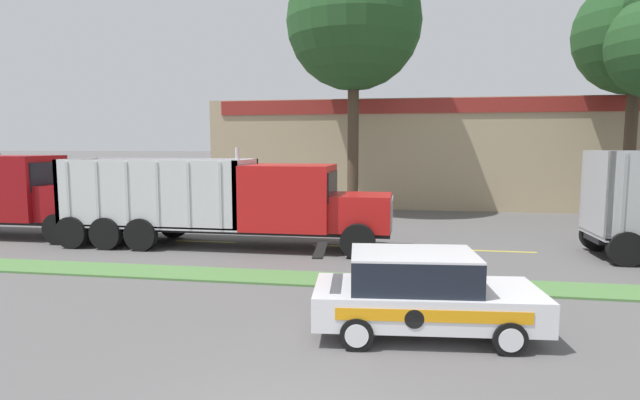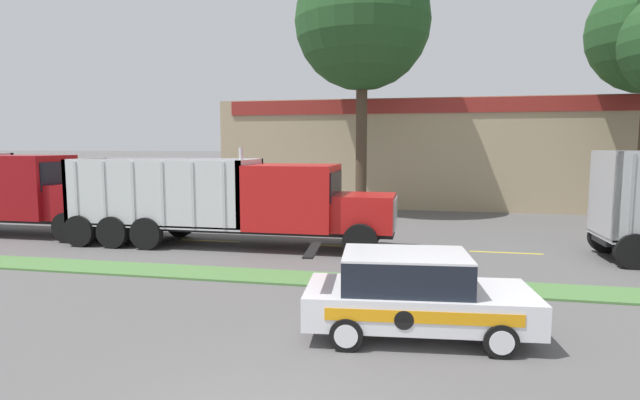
% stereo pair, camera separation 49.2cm
% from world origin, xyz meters
% --- Properties ---
extents(grass_verge, '(120.00, 1.40, 0.06)m').
position_xyz_m(grass_verge, '(0.00, 7.58, 0.03)').
color(grass_verge, '#517F42').
rests_on(grass_verge, ground_plane).
extents(centre_line_2, '(2.40, 0.14, 0.01)m').
position_xyz_m(centre_line_2, '(-11.43, 12.28, 0.00)').
color(centre_line_2, yellow).
rests_on(centre_line_2, ground_plane).
extents(centre_line_3, '(2.40, 0.14, 0.01)m').
position_xyz_m(centre_line_3, '(-6.03, 12.28, 0.00)').
color(centre_line_3, yellow).
rests_on(centre_line_3, ground_plane).
extents(centre_line_4, '(2.40, 0.14, 0.01)m').
position_xyz_m(centre_line_4, '(-0.63, 12.28, 0.00)').
color(centre_line_4, yellow).
rests_on(centre_line_4, ground_plane).
extents(centre_line_5, '(2.40, 0.14, 0.01)m').
position_xyz_m(centre_line_5, '(4.77, 12.28, 0.00)').
color(centre_line_5, yellow).
rests_on(centre_line_5, ground_plane).
extents(dump_truck_mid, '(11.88, 2.84, 3.59)m').
position_xyz_m(dump_truck_mid, '(-3.90, 11.60, 1.56)').
color(dump_truck_mid, black).
rests_on(dump_truck_mid, ground_plane).
extents(rally_car, '(4.45, 2.27, 1.65)m').
position_xyz_m(rally_car, '(1.76, 4.09, 0.82)').
color(rally_car, white).
rests_on(rally_car, ground_plane).
extents(store_building_backdrop, '(30.54, 12.10, 6.28)m').
position_xyz_m(store_building_backdrop, '(5.27, 29.01, 3.15)').
color(store_building_backdrop, tan).
rests_on(store_building_backdrop, ground_plane).
extents(tree_behind_left, '(6.79, 6.79, 14.93)m').
position_xyz_m(tree_behind_left, '(-1.18, 20.30, 10.49)').
color(tree_behind_left, '#473828').
rests_on(tree_behind_left, ground_plane).
extents(tree_behind_centre, '(5.90, 5.90, 13.51)m').
position_xyz_m(tree_behind_centre, '(12.52, 21.63, 9.64)').
color(tree_behind_centre, '#473828').
rests_on(tree_behind_centre, ground_plane).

